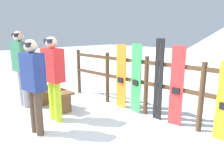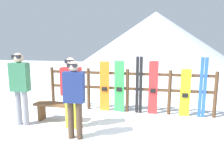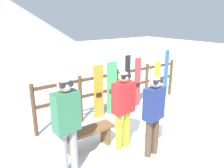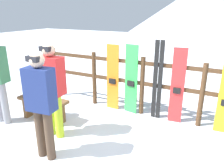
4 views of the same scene
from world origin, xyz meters
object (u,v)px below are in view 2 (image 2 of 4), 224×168
object	(u,v)px
person_red	(71,88)
bench	(56,108)
snowboard_green	(119,87)
snowboard_yellow	(185,93)
snowboard_red	(153,88)
snowboard_orange	(105,87)
person_plaid_green	(20,84)
person_navy	(74,94)
ski_pair_blue	(203,88)
ski_pair_black	(139,85)

from	to	relation	value
person_red	bench	bearing A→B (deg)	150.00
snowboard_green	person_red	bearing A→B (deg)	-118.91
bench	snowboard_yellow	bearing A→B (deg)	19.45
snowboard_red	snowboard_yellow	distance (m)	0.90
person_red	snowboard_orange	xyz separation A→B (m)	(0.40, 1.56, -0.24)
bench	person_plaid_green	distance (m)	1.10
snowboard_orange	person_navy	bearing A→B (deg)	-92.55
person_navy	snowboard_orange	size ratio (longest dim) A/B	1.11
person_navy	ski_pair_blue	distance (m)	3.60
ski_pair_black	snowboard_yellow	distance (m)	1.32
person_plaid_green	snowboard_orange	xyz separation A→B (m)	(1.72, 1.65, -0.31)
bench	snowboard_red	distance (m)	2.80
bench	ski_pair_blue	size ratio (longest dim) A/B	0.67
person_plaid_green	snowboard_red	xyz separation A→B (m)	(3.18, 1.65, -0.29)
person_plaid_green	snowboard_yellow	distance (m)	4.41
bench	snowboard_green	world-z (taller)	snowboard_green
ski_pair_black	ski_pair_blue	bearing A→B (deg)	0.00
ski_pair_blue	person_navy	bearing A→B (deg)	-143.81
person_red	snowboard_red	xyz separation A→B (m)	(1.86, 1.56, -0.22)
person_red	snowboard_red	world-z (taller)	person_red
snowboard_orange	person_red	bearing A→B (deg)	-104.46
snowboard_orange	person_plaid_green	bearing A→B (deg)	-136.13
snowboard_orange	snowboard_green	size ratio (longest dim) A/B	0.98
person_plaid_green	snowboard_green	distance (m)	2.75
person_red	snowboard_green	xyz separation A→B (m)	(0.86, 1.56, -0.22)
person_red	ski_pair_black	xyz separation A→B (m)	(1.45, 1.56, -0.15)
person_plaid_green	ski_pair_black	world-z (taller)	person_plaid_green
person_navy	snowboard_yellow	distance (m)	3.25
person_navy	ski_pair_black	distance (m)	2.42
snowboard_green	ski_pair_black	world-z (taller)	ski_pair_black
person_navy	snowboard_yellow	size ratio (longest dim) A/B	1.24
bench	snowboard_yellow	world-z (taller)	snowboard_yellow
bench	person_navy	world-z (taller)	person_navy
snowboard_yellow	ski_pair_blue	bearing A→B (deg)	0.45
bench	person_navy	distance (m)	1.46
person_red	person_plaid_green	size ratio (longest dim) A/B	0.94
person_red	snowboard_yellow	world-z (taller)	person_red
ski_pair_black	snowboard_yellow	world-z (taller)	ski_pair_black
person_red	person_plaid_green	bearing A→B (deg)	-175.92
snowboard_orange	snowboard_red	bearing A→B (deg)	0.00
person_red	ski_pair_blue	size ratio (longest dim) A/B	1.02
bench	person_red	size ratio (longest dim) A/B	0.65
person_red	snowboard_orange	bearing A→B (deg)	75.54
person_navy	person_red	bearing A→B (deg)	118.67
person_plaid_green	snowboard_yellow	bearing A→B (deg)	22.08
snowboard_green	ski_pair_black	size ratio (longest dim) A/B	0.92
ski_pair_black	snowboard_red	size ratio (longest dim) A/B	1.08
ski_pair_black	snowboard_yellow	xyz separation A→B (m)	(1.31, -0.00, -0.17)
person_red	ski_pair_black	bearing A→B (deg)	47.13
snowboard_red	ski_pair_blue	size ratio (longest dim) A/B	0.93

